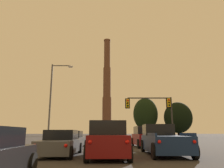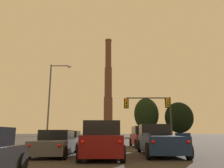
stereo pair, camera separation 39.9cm
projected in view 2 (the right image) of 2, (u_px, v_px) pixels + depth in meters
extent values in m
cube|color=#4C4F54|center=(56.00, 146.00, 12.44)|extent=(1.89, 4.63, 0.70)
cube|color=black|center=(57.00, 135.00, 12.80)|extent=(1.66, 2.23, 0.55)
cylinder|color=black|center=(49.00, 148.00, 14.24)|extent=(0.23, 0.64, 0.64)
cylinder|color=black|center=(76.00, 148.00, 14.26)|extent=(0.23, 0.64, 0.64)
cylinder|color=black|center=(28.00, 153.00, 10.53)|extent=(0.23, 0.64, 0.64)
cylinder|color=black|center=(64.00, 153.00, 10.55)|extent=(0.23, 0.64, 0.64)
sphere|color=red|center=(29.00, 146.00, 10.20)|extent=(0.17, 0.17, 0.17)
sphere|color=red|center=(59.00, 146.00, 10.22)|extent=(0.17, 0.17, 0.17)
cube|color=maroon|center=(102.00, 144.00, 11.45)|extent=(2.14, 4.88, 0.95)
cube|color=black|center=(102.00, 128.00, 11.75)|extent=(1.91, 2.88, 0.70)
cylinder|color=black|center=(86.00, 148.00, 13.22)|extent=(0.26, 0.77, 0.76)
cylinder|color=black|center=(117.00, 148.00, 13.29)|extent=(0.26, 0.77, 0.76)
cylinder|color=black|center=(80.00, 154.00, 9.47)|extent=(0.26, 0.77, 0.76)
cylinder|color=black|center=(123.00, 154.00, 9.54)|extent=(0.26, 0.77, 0.76)
sphere|color=red|center=(83.00, 142.00, 9.11)|extent=(0.17, 0.17, 0.17)
sphere|color=red|center=(120.00, 142.00, 9.16)|extent=(0.17, 0.17, 0.17)
cube|color=#4C4F54|center=(71.00, 141.00, 19.38)|extent=(1.80, 4.03, 0.72)
cube|color=black|center=(70.00, 134.00, 19.13)|extent=(1.60, 1.93, 0.55)
cylinder|color=black|center=(65.00, 143.00, 20.94)|extent=(0.23, 0.60, 0.60)
cylinder|color=black|center=(83.00, 143.00, 20.89)|extent=(0.23, 0.60, 0.60)
cylinder|color=black|center=(56.00, 145.00, 17.77)|extent=(0.23, 0.60, 0.60)
cylinder|color=black|center=(76.00, 145.00, 17.72)|extent=(0.23, 0.60, 0.60)
sphere|color=red|center=(57.00, 140.00, 17.47)|extent=(0.17, 0.17, 0.17)
sphere|color=red|center=(74.00, 140.00, 17.43)|extent=(0.17, 0.17, 0.17)
cube|color=navy|center=(160.00, 143.00, 12.77)|extent=(2.06, 5.42, 0.88)
cube|color=black|center=(154.00, 130.00, 14.66)|extent=(1.86, 1.82, 0.72)
cube|color=navy|center=(146.00, 134.00, 11.55)|extent=(0.13, 2.43, 0.16)
cube|color=navy|center=(182.00, 134.00, 11.52)|extent=(0.13, 2.43, 0.16)
cylinder|color=black|center=(139.00, 146.00, 14.88)|extent=(0.23, 0.80, 0.80)
cylinder|color=black|center=(168.00, 146.00, 14.84)|extent=(0.23, 0.80, 0.80)
cylinder|color=black|center=(148.00, 151.00, 10.59)|extent=(0.23, 0.80, 0.80)
cylinder|color=black|center=(189.00, 151.00, 10.55)|extent=(0.23, 0.80, 0.80)
sphere|color=red|center=(153.00, 142.00, 10.18)|extent=(0.17, 0.17, 0.17)
sphere|color=red|center=(188.00, 142.00, 10.14)|extent=(0.17, 0.17, 0.17)
cube|color=maroon|center=(143.00, 139.00, 20.02)|extent=(2.12, 4.88, 0.95)
cube|color=black|center=(143.00, 130.00, 20.32)|extent=(1.89, 2.87, 0.70)
cylinder|color=black|center=(131.00, 142.00, 21.80)|extent=(0.25, 0.77, 0.76)
cylinder|color=black|center=(149.00, 142.00, 21.86)|extent=(0.25, 0.77, 0.76)
cylinder|color=black|center=(136.00, 144.00, 18.05)|extent=(0.25, 0.77, 0.76)
cylinder|color=black|center=(159.00, 144.00, 18.11)|extent=(0.25, 0.77, 0.76)
sphere|color=red|center=(139.00, 138.00, 17.68)|extent=(0.17, 0.17, 0.17)
sphere|color=red|center=(158.00, 138.00, 17.73)|extent=(0.17, 0.17, 0.17)
cylinder|color=black|center=(22.00, 162.00, 7.17)|extent=(0.25, 0.65, 0.64)
cylinder|color=#2D2D30|center=(171.00, 120.00, 26.07)|extent=(0.18, 0.18, 5.53)
cylinder|color=black|center=(172.00, 143.00, 25.48)|extent=(0.40, 0.40, 0.10)
cube|color=yellow|center=(168.00, 103.00, 26.54)|extent=(0.34, 0.34, 1.04)
cube|color=black|center=(167.00, 103.00, 26.71)|extent=(0.58, 0.03, 1.25)
sphere|color=red|center=(168.00, 100.00, 26.42)|extent=(0.22, 0.22, 0.22)
sphere|color=#352604|center=(168.00, 102.00, 26.35)|extent=(0.22, 0.22, 0.22)
sphere|color=black|center=(168.00, 105.00, 26.28)|extent=(0.22, 0.22, 0.22)
cylinder|color=#2D2D30|center=(148.00, 98.00, 26.68)|extent=(5.32, 0.14, 0.14)
sphere|color=#2D2D30|center=(170.00, 98.00, 26.66)|extent=(0.18, 0.18, 0.18)
cube|color=yellow|center=(126.00, 103.00, 26.57)|extent=(0.34, 0.34, 1.04)
cube|color=black|center=(126.00, 103.00, 26.74)|extent=(0.58, 0.03, 1.25)
sphere|color=red|center=(126.00, 100.00, 26.45)|extent=(0.22, 0.22, 0.22)
sphere|color=#352604|center=(126.00, 103.00, 26.38)|extent=(0.22, 0.22, 0.22)
sphere|color=black|center=(127.00, 106.00, 26.31)|extent=(0.22, 0.22, 0.22)
cylinder|color=#56565B|center=(49.00, 103.00, 25.85)|extent=(0.20, 0.20, 9.48)
cylinder|color=#56565B|center=(60.00, 66.00, 26.84)|extent=(2.24, 0.12, 0.12)
sphere|color=#56565B|center=(51.00, 66.00, 26.85)|extent=(0.20, 0.20, 0.20)
ellipsoid|color=silver|center=(69.00, 67.00, 26.81)|extent=(0.64, 0.36, 0.26)
cylinder|color=#523427|center=(108.00, 132.00, 123.67)|extent=(8.28, 8.28, 3.47)
cylinder|color=brown|center=(108.00, 113.00, 126.03)|extent=(5.18, 5.18, 18.12)
cylinder|color=brown|center=(108.00, 82.00, 130.00)|extent=(4.45, 4.45, 18.12)
cylinder|color=brown|center=(108.00, 54.00, 133.96)|extent=(3.73, 3.73, 18.12)
cylinder|color=brown|center=(108.00, 40.00, 135.87)|extent=(4.17, 4.17, 0.70)
cylinder|color=black|center=(147.00, 132.00, 68.89)|extent=(0.79, 0.79, 3.30)
ellipsoid|color=black|center=(146.00, 114.00, 70.10)|extent=(7.86, 7.08, 10.36)
cylinder|color=black|center=(180.00, 133.00, 65.33)|extent=(0.85, 0.85, 2.34)
ellipsoid|color=black|center=(179.00, 117.00, 66.36)|extent=(8.54, 7.69, 9.34)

